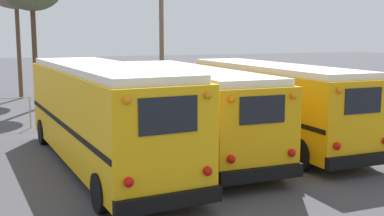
% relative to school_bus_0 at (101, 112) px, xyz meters
% --- Properties ---
extents(ground_plane, '(160.00, 160.00, 0.00)m').
position_rel_school_bus_0_xyz_m(ground_plane, '(3.34, -0.17, -1.75)').
color(ground_plane, '#424247').
extents(school_bus_0, '(3.12, 10.84, 3.22)m').
position_rel_school_bus_0_xyz_m(school_bus_0, '(0.00, 0.00, 0.00)').
color(school_bus_0, '#EAAA0F').
rests_on(school_bus_0, ground).
extents(school_bus_1, '(2.75, 10.73, 2.97)m').
position_rel_school_bus_0_xyz_m(school_bus_1, '(3.34, 0.90, -0.12)').
color(school_bus_1, '#E5A00C').
rests_on(school_bus_1, ground).
extents(school_bus_2, '(2.64, 10.25, 3.02)m').
position_rel_school_bus_0_xyz_m(school_bus_2, '(6.68, 0.75, -0.09)').
color(school_bus_2, '#E5A00C').
rests_on(school_bus_2, ground).
extents(utility_pole, '(1.80, 0.26, 7.66)m').
position_rel_school_bus_0_xyz_m(utility_pole, '(6.23, 11.81, 2.27)').
color(utility_pole, brown).
rests_on(utility_pole, ground).
extents(fence_line, '(14.74, 0.06, 1.42)m').
position_rel_school_bus_0_xyz_m(fence_line, '(3.34, 7.44, -0.77)').
color(fence_line, '#939399').
rests_on(fence_line, ground).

